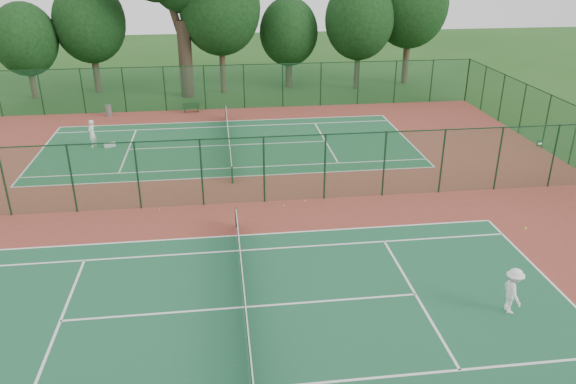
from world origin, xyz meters
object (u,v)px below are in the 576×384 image
Objects in this scene: trash_bin at (109,111)px; player_near at (513,291)px; player_far at (92,133)px; bench at (191,107)px; kit_bag at (110,145)px.

player_near is at bearing -56.44° from trash_bin.
player_near is 0.98× the size of player_far.
player_near is 30.18m from bench.
player_near reaches higher than bench.
kit_bag is (-17.01, 20.09, -0.74)m from player_near.
player_near is 2.38× the size of kit_bag.
player_near is 32.95m from trash_bin.
player_far is (-18.06, 20.28, 0.02)m from player_near.
trash_bin is 0.65× the size of bench.
trash_bin is 6.21m from bench.
player_far is 2.44× the size of kit_bag.
bench is at bearing 32.33° from kit_bag.
trash_bin is at bearing 176.73° from bench.
player_near reaches higher than trash_bin.
player_near is 2.05× the size of trash_bin.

